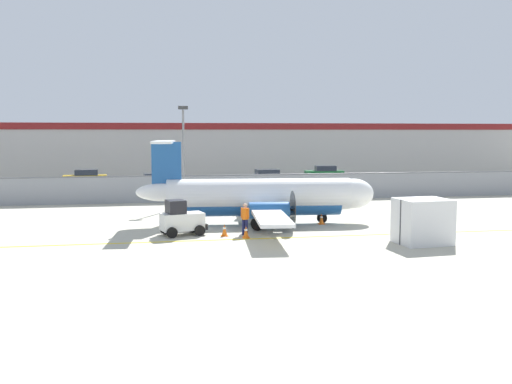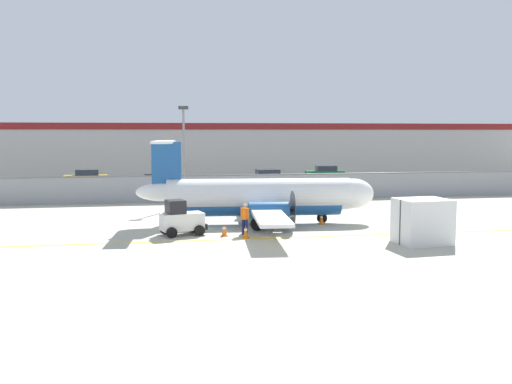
{
  "view_description": "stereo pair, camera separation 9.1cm",
  "coord_description": "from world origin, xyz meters",
  "views": [
    {
      "loc": [
        -5.75,
        -26.2,
        5.44
      ],
      "look_at": [
        0.29,
        7.58,
        1.8
      ],
      "focal_mm": 40.0,
      "sensor_mm": 36.0,
      "label": 1
    },
    {
      "loc": [
        -5.66,
        -26.21,
        5.44
      ],
      "look_at": [
        0.29,
        7.58,
        1.8
      ],
      "focal_mm": 40.0,
      "sensor_mm": 36.0,
      "label": 2
    }
  ],
  "objects": [
    {
      "name": "parked_car_3",
      "position": [
        12.79,
        34.42,
        0.89
      ],
      "size": [
        4.36,
        2.35,
        1.58
      ],
      "rotation": [
        0.0,
        0.0,
        3.03
      ],
      "color": "#19662D",
      "rests_on": "parking_lot_strip"
    },
    {
      "name": "parking_lot_strip",
      "position": [
        0.0,
        29.5,
        0.06
      ],
      "size": [
        98.0,
        17.0,
        0.12
      ],
      "color": "#38383A",
      "rests_on": "ground"
    },
    {
      "name": "cargo_container",
      "position": [
        7.06,
        -0.66,
        1.1
      ],
      "size": [
        2.56,
        2.2,
        2.2
      ],
      "rotation": [
        0.0,
        0.0,
        0.09
      ],
      "color": "silver",
      "rests_on": "ground"
    },
    {
      "name": "traffic_cone_near_right",
      "position": [
        -2.2,
        3.03,
        0.31
      ],
      "size": [
        0.36,
        0.36,
        0.64
      ],
      "color": "orange",
      "rests_on": "ground"
    },
    {
      "name": "background_building",
      "position": [
        0.0,
        47.99,
        3.26
      ],
      "size": [
        91.0,
        8.1,
        6.5
      ],
      "color": "beige",
      "rests_on": "ground"
    },
    {
      "name": "perimeter_fence",
      "position": [
        0.0,
        18.0,
        1.12
      ],
      "size": [
        98.0,
        0.1,
        2.1
      ],
      "color": "gray",
      "rests_on": "ground"
    },
    {
      "name": "parked_car_2",
      "position": [
        5.23,
        29.49,
        0.89
      ],
      "size": [
        4.32,
        2.27,
        1.58
      ],
      "rotation": [
        0.0,
        0.0,
        3.22
      ],
      "color": "silver",
      "rests_on": "parking_lot_strip"
    },
    {
      "name": "parked_car_1",
      "position": [
        -5.48,
        26.01,
        0.89
      ],
      "size": [
        4.34,
        2.3,
        1.58
      ],
      "rotation": [
        0.0,
        0.0,
        0.09
      ],
      "color": "navy",
      "rests_on": "parking_lot_strip"
    },
    {
      "name": "apron_light_pole",
      "position": [
        -3.65,
        15.29,
        4.3
      ],
      "size": [
        0.7,
        0.3,
        7.27
      ],
      "color": "slate",
      "rests_on": "ground"
    },
    {
      "name": "ground_crew_worker",
      "position": [
        -1.1,
        3.09,
        0.95
      ],
      "size": [
        0.48,
        0.48,
        1.7
      ],
      "rotation": [
        0.0,
        0.0,
        0.73
      ],
      "color": "#191E4C",
      "rests_on": "ground"
    },
    {
      "name": "commuter_airplane",
      "position": [
        0.54,
        6.56,
        1.6
      ],
      "size": [
        14.12,
        16.08,
        4.92
      ],
      "rotation": [
        0.0,
        0.0,
        -0.09
      ],
      "color": "white",
      "rests_on": "ground"
    },
    {
      "name": "traffic_cone_near_left",
      "position": [
        0.14,
        9.31,
        0.31
      ],
      "size": [
        0.36,
        0.36,
        0.64
      ],
      "color": "orange",
      "rests_on": "ground"
    },
    {
      "name": "traffic_cone_far_right",
      "position": [
        3.92,
        5.88,
        0.31
      ],
      "size": [
        0.36,
        0.36,
        0.64
      ],
      "color": "orange",
      "rests_on": "ground"
    },
    {
      "name": "ground_plane",
      "position": [
        0.0,
        2.0,
        0.0
      ],
      "size": [
        140.0,
        140.0,
        0.01
      ],
      "color": "#B2AD99"
    },
    {
      "name": "baggage_tug",
      "position": [
        -4.4,
        3.69,
        0.86
      ],
      "size": [
        2.54,
        1.87,
        1.88
      ],
      "rotation": [
        0.0,
        0.0,
        0.26
      ],
      "color": "silver",
      "rests_on": "ground"
    },
    {
      "name": "traffic_cone_far_left",
      "position": [
        -1.18,
        2.32,
        0.31
      ],
      "size": [
        0.36,
        0.36,
        0.64
      ],
      "color": "orange",
      "rests_on": "ground"
    },
    {
      "name": "parked_car_0",
      "position": [
        -12.53,
        32.42,
        0.89
      ],
      "size": [
        4.3,
        2.22,
        1.58
      ],
      "rotation": [
        0.0,
        0.0,
        3.21
      ],
      "color": "#B28C19",
      "rests_on": "parking_lot_strip"
    }
  ]
}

